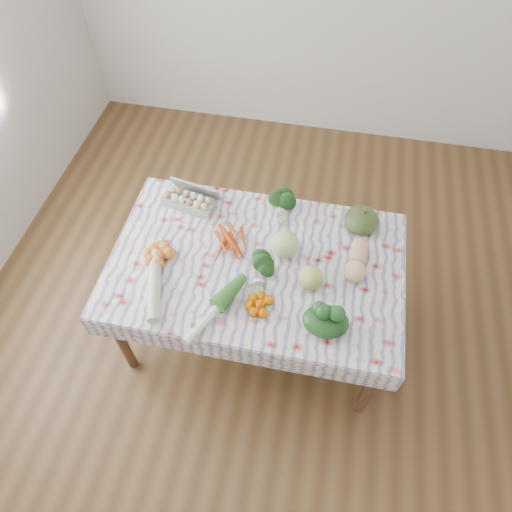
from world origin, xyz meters
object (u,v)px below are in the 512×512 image
egg_carton (189,202)px  cabbage (285,244)px  dining_table (256,270)px  grapefruit (311,278)px  butternut_squash (358,260)px  kabocha_squash (362,220)px

egg_carton → cabbage: 0.68m
dining_table → egg_carton: egg_carton is taller
grapefruit → dining_table: bearing=163.8°
egg_carton → grapefruit: size_ratio=2.42×
cabbage → grapefruit: cabbage is taller
egg_carton → butternut_squash: bearing=-2.2°
egg_carton → butternut_squash: size_ratio=1.24×
cabbage → dining_table: bearing=-146.8°
cabbage → grapefruit: bearing=-47.6°
cabbage → egg_carton: bearing=159.2°
egg_carton → cabbage: bearing=-9.1°
kabocha_squash → cabbage: size_ratio=1.27×
grapefruit → butternut_squash: bearing=35.4°
dining_table → butternut_squash: size_ratio=6.04×
egg_carton → grapefruit: grapefruit is taller
dining_table → kabocha_squash: bearing=33.7°
butternut_squash → grapefruit: 0.29m
dining_table → butternut_squash: (0.56, 0.08, 0.14)m
egg_carton → butternut_squash: (1.04, -0.26, 0.02)m
kabocha_squash → egg_carton: bearing=-178.0°
kabocha_squash → butternut_squash: 0.29m
dining_table → egg_carton: size_ratio=4.87×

